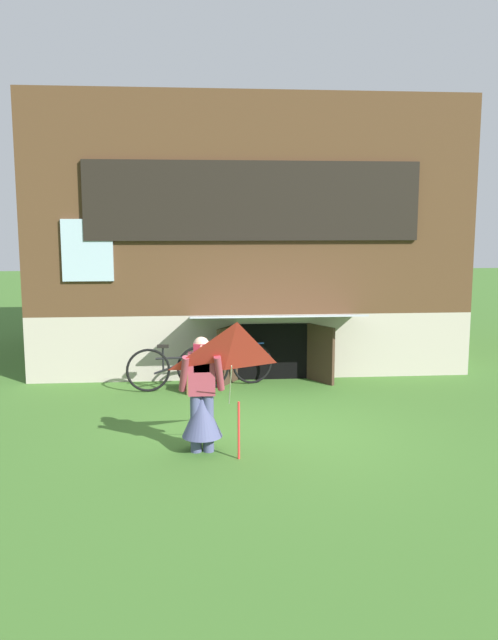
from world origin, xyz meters
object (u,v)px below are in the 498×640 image
(kite, at_px, (237,361))
(wooden_crate, at_px, (199,381))
(bicycle_black, at_px, (178,368))
(person, at_px, (202,404))
(bicycle_blue, at_px, (225,364))

(kite, bearing_deg, wooden_crate, 96.91)
(bicycle_black, bearing_deg, wooden_crate, -30.84)
(person, xyz_separation_m, bicycle_blue, (0.46, 3.38, -0.24))
(bicycle_blue, relative_size, wooden_crate, 3.97)
(bicycle_blue, bearing_deg, kite, -101.97)
(bicycle_black, bearing_deg, bicycle_blue, 11.55)
(bicycle_black, height_order, wooden_crate, bicycle_black)
(wooden_crate, bearing_deg, bicycle_blue, 43.00)
(bicycle_blue, xyz_separation_m, bicycle_black, (-0.83, -0.27, 0.01))
(kite, xyz_separation_m, wooden_crate, (-0.42, 3.50, -1.12))
(bicycle_blue, relative_size, bicycle_black, 0.96)
(kite, bearing_deg, bicycle_black, 102.16)
(person, height_order, bicycle_black, person)
(person, xyz_separation_m, bicycle_black, (-0.37, 3.11, -0.23))
(person, xyz_separation_m, wooden_crate, (-0.01, 2.95, -0.44))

